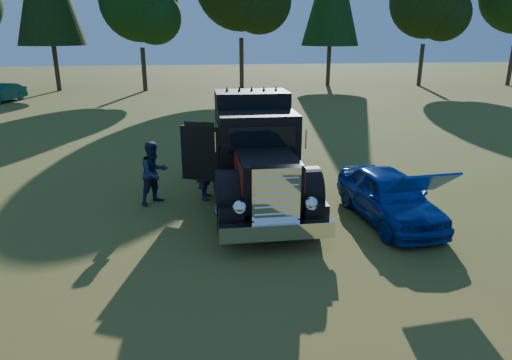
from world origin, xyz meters
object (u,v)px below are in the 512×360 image
object	(u,v)px
diamond_t_truck	(256,158)
spectator_far	(154,173)
spectator_near	(205,166)
distant_teal_car	(1,93)
hotrod_coupe	(389,196)

from	to	relation	value
diamond_t_truck	spectator_far	xyz separation A→B (m)	(-2.80, 0.24, -0.39)
spectator_near	spectator_far	distance (m)	1.42
spectator_far	distant_teal_car	xyz separation A→B (m)	(-11.81, 21.22, -0.27)
diamond_t_truck	hotrod_coupe	world-z (taller)	diamond_t_truck
spectator_far	distant_teal_car	world-z (taller)	spectator_far
hotrod_coupe	spectator_far	distance (m)	6.32
hotrod_coupe	spectator_near	xyz separation A→B (m)	(-4.55, 2.26, 0.30)
spectator_near	spectator_far	bearing A→B (deg)	106.71
diamond_t_truck	hotrod_coupe	distance (m)	3.71
hotrod_coupe	spectator_far	bearing A→B (deg)	160.72
spectator_near	distant_teal_car	world-z (taller)	spectator_near
diamond_t_truck	hotrod_coupe	xyz separation A→B (m)	(3.16, -1.84, -0.62)
spectator_near	diamond_t_truck	bearing A→B (deg)	-97.46
spectator_far	hotrod_coupe	bearing A→B (deg)	-59.58
diamond_t_truck	distant_teal_car	bearing A→B (deg)	124.25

